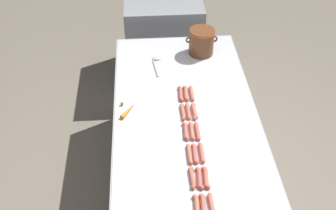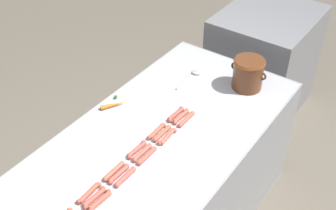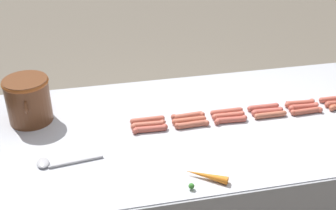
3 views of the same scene
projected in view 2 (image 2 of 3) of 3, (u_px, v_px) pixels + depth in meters
griddle_counter at (153, 192)px, 2.77m from camera, size 0.99×2.13×0.88m
back_cabinet at (263, 63)px, 3.86m from camera, size 0.74×0.89×0.97m
hot_dog_2 at (89, 193)px, 2.18m from camera, size 0.03×0.17×0.03m
hot_dog_3 at (114, 171)px, 2.29m from camera, size 0.03×0.17×0.03m
hot_dog_4 at (137, 150)px, 2.42m from camera, size 0.04×0.17×0.03m
hot_dog_5 at (157, 131)px, 2.54m from camera, size 0.03×0.17×0.03m
hot_dog_6 at (176, 114)px, 2.67m from camera, size 0.03×0.17×0.03m
hot_dog_9 at (94, 197)px, 2.16m from camera, size 0.04×0.17×0.03m
hot_dog_10 at (119, 174)px, 2.28m from camera, size 0.03×0.17×0.03m
hot_dog_11 at (142, 153)px, 2.40m from camera, size 0.03×0.17×0.03m
hot_dog_12 at (162, 133)px, 2.53m from camera, size 0.03×0.17×0.03m
hot_dog_13 at (181, 116)px, 2.65m from camera, size 0.04×0.17×0.03m
hot_dog_16 at (100, 201)px, 2.14m from camera, size 0.04×0.17×0.03m
hot_dog_17 at (125, 177)px, 2.26m from camera, size 0.03×0.17×0.03m
hot_dog_18 at (147, 156)px, 2.39m from camera, size 0.03×0.17×0.03m
hot_dog_19 at (167, 137)px, 2.51m from camera, size 0.04×0.17×0.03m
hot_dog_20 at (186, 119)px, 2.63m from camera, size 0.03×0.17×0.03m
bean_pot at (248, 72)px, 2.84m from camera, size 0.26×0.21×0.21m
serving_spoon at (192, 75)px, 3.01m from camera, size 0.08×0.27×0.02m
carrot at (114, 104)px, 2.74m from camera, size 0.12×0.16×0.03m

